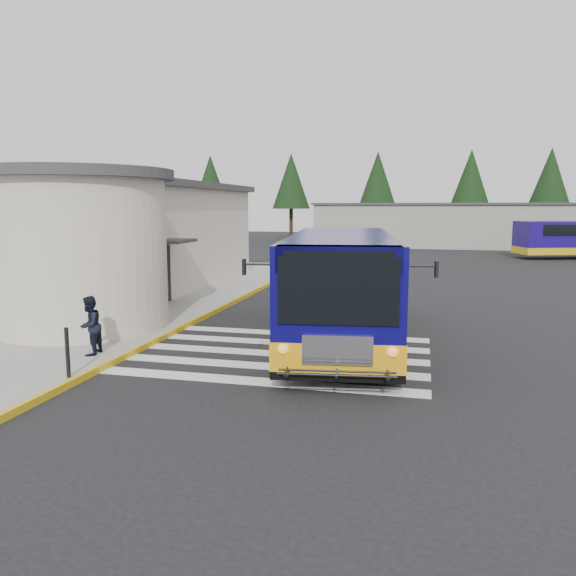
% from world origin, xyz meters
% --- Properties ---
extents(ground, '(140.00, 140.00, 0.00)m').
position_xyz_m(ground, '(0.00, 0.00, 0.00)').
color(ground, black).
rests_on(ground, ground).
extents(sidewalk, '(10.00, 34.00, 0.15)m').
position_xyz_m(sidewalk, '(-9.00, 4.00, 0.07)').
color(sidewalk, gray).
rests_on(sidewalk, ground).
extents(curb_strip, '(0.12, 34.00, 0.16)m').
position_xyz_m(curb_strip, '(-4.05, 4.00, 0.08)').
color(curb_strip, gold).
rests_on(curb_strip, ground).
extents(station_building, '(12.70, 18.70, 4.80)m').
position_xyz_m(station_building, '(-10.84, 6.91, 2.57)').
color(station_building, '#BEB2A1').
rests_on(station_building, ground).
extents(crosswalk, '(8.00, 5.35, 0.01)m').
position_xyz_m(crosswalk, '(-0.50, -0.80, 0.01)').
color(crosswalk, silver).
rests_on(crosswalk, ground).
extents(depot_building, '(26.40, 8.40, 4.20)m').
position_xyz_m(depot_building, '(6.00, 42.00, 2.11)').
color(depot_building, gray).
rests_on(depot_building, ground).
extents(tree_line, '(58.40, 4.40, 10.00)m').
position_xyz_m(tree_line, '(6.29, 50.00, 6.77)').
color(tree_line, black).
rests_on(tree_line, ground).
extents(transit_bus, '(4.66, 11.09, 3.06)m').
position_xyz_m(transit_bus, '(0.95, 1.28, 1.46)').
color(transit_bus, '#0C0756').
rests_on(transit_bus, ground).
extents(pedestrian_a, '(0.60, 0.78, 1.90)m').
position_xyz_m(pedestrian_a, '(-6.06, -1.40, 1.10)').
color(pedestrian_a, black).
rests_on(pedestrian_a, sidewalk).
extents(pedestrian_b, '(0.62, 0.77, 1.49)m').
position_xyz_m(pedestrian_b, '(-4.82, -2.52, 0.90)').
color(pedestrian_b, black).
rests_on(pedestrian_b, sidewalk).
extents(bollard, '(0.09, 0.09, 1.11)m').
position_xyz_m(bollard, '(-4.20, -4.32, 0.71)').
color(bollard, black).
rests_on(bollard, sidewalk).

